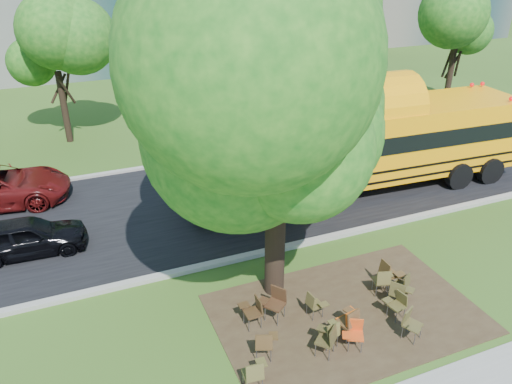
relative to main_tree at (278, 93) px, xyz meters
name	(u,v)px	position (x,y,z in m)	size (l,w,h in m)	color
ground	(305,312)	(0.40, -1.17, -5.82)	(160.00, 160.00, 0.00)	#2F4C18
dirt_patch	(346,314)	(1.40, -1.67, -5.80)	(7.00, 4.50, 0.03)	#382819
asphalt_road	(222,200)	(0.40, 5.83, -5.80)	(80.00, 8.00, 0.04)	black
kerb_near	(262,253)	(0.40, 1.83, -5.75)	(80.00, 0.25, 0.14)	gray
kerb_far	(193,161)	(0.40, 9.93, -5.75)	(80.00, 0.25, 0.14)	gray
bg_tree_2	(55,56)	(-4.60, 14.83, -1.61)	(4.80, 4.80, 6.62)	black
bg_tree_3	(323,28)	(8.40, 12.83, -0.79)	(5.60, 5.60, 7.84)	black
bg_tree_4	(457,34)	(16.40, 11.83, -1.48)	(5.00, 5.00, 6.85)	black
main_tree	(278,93)	(0.00, 0.00, 0.00)	(7.20, 7.20, 9.43)	black
school_bus	(371,142)	(6.31, 4.79, -3.89)	(13.82, 3.79, 3.34)	#FF9D08
chair_0	(254,372)	(-1.87, -3.09, -5.27)	(0.61, 0.52, 0.89)	brown
chair_1	(265,343)	(-1.29, -2.33, -5.28)	(0.70, 0.55, 0.87)	#4A331A
chair_2	(328,338)	(0.16, -2.77, -5.27)	(0.60, 0.76, 0.89)	#41381C
chair_3	(354,332)	(0.90, -2.79, -5.32)	(0.68, 0.53, 0.81)	#C94415
chair_4	(331,331)	(0.38, -2.56, -5.32)	(0.54, 0.53, 0.81)	brown
chair_5	(411,322)	(2.36, -3.06, -5.28)	(0.59, 0.69, 0.87)	#4C4420
chair_6	(398,303)	(2.56, -2.28, -5.33)	(0.55, 0.54, 0.80)	#4E4622
chair_7	(399,292)	(2.80, -2.00, -5.26)	(0.76, 0.60, 0.90)	#4A4220
chair_8	(254,309)	(-1.08, -1.13, -5.27)	(0.53, 0.57, 0.88)	#3F2A16
chair_9	(275,300)	(-0.46, -1.08, -5.22)	(0.82, 0.65, 0.97)	#402817
chair_10	(314,303)	(0.51, -1.45, -5.34)	(0.50, 0.52, 0.78)	brown
chair_11	(349,319)	(1.00, -2.38, -5.28)	(0.59, 0.59, 0.87)	#D05316
chair_12	(389,272)	(3.07, -1.16, -5.24)	(0.54, 0.60, 0.93)	#4F381C
chair_13	(403,283)	(3.24, -1.60, -5.34)	(0.52, 0.63, 0.78)	#433D1D
chair_14	(383,279)	(2.75, -1.33, -5.28)	(0.68, 0.53, 0.88)	brown
chair_15	(350,320)	(0.97, -2.46, -5.24)	(0.63, 0.69, 0.93)	#51351C
black_car	(27,237)	(-6.51, 4.76, -5.20)	(1.47, 3.66, 1.25)	black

